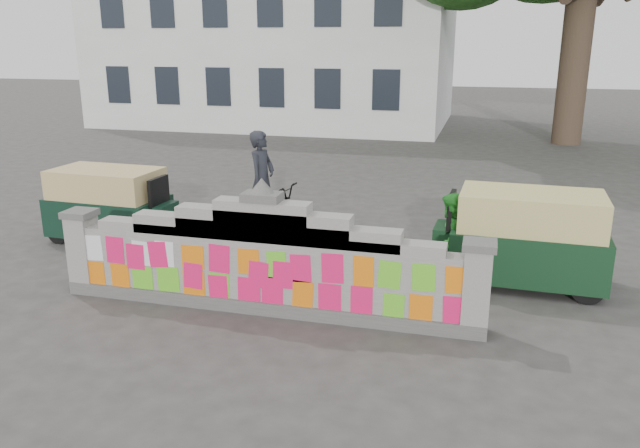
% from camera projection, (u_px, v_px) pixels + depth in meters
% --- Properties ---
extents(ground, '(100.00, 100.00, 0.00)m').
position_uv_depth(ground, '(265.00, 310.00, 9.28)').
color(ground, '#383533').
rests_on(ground, ground).
extents(parapet_wall, '(6.48, 0.44, 2.01)m').
position_uv_depth(parapet_wall, '(264.00, 263.00, 9.06)').
color(parapet_wall, '#4C4C49').
rests_on(parapet_wall, ground).
extents(building, '(16.00, 10.00, 8.90)m').
position_uv_depth(building, '(281.00, 38.00, 30.26)').
color(building, silver).
rests_on(building, ground).
extents(cyclist_bike, '(2.25, 1.06, 1.14)m').
position_uv_depth(cyclist_bike, '(263.00, 210.00, 12.58)').
color(cyclist_bike, black).
rests_on(cyclist_bike, ground).
extents(cyclist_rider, '(0.56, 0.76, 1.93)m').
position_uv_depth(cyclist_rider, '(262.00, 191.00, 12.47)').
color(cyclist_rider, black).
rests_on(cyclist_rider, ground).
extents(pedestrian, '(0.58, 0.74, 1.51)m').
position_uv_depth(pedestrian, '(449.00, 239.00, 10.15)').
color(pedestrian, green).
rests_on(pedestrian, ground).
extents(rickshaw_left, '(2.64, 1.30, 1.45)m').
position_uv_depth(rickshaw_left, '(111.00, 204.00, 12.36)').
color(rickshaw_left, black).
rests_on(rickshaw_left, ground).
extents(rickshaw_right, '(2.83, 1.39, 1.55)m').
position_uv_depth(rickshaw_right, '(524.00, 237.00, 10.07)').
color(rickshaw_right, black).
rests_on(rickshaw_right, ground).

